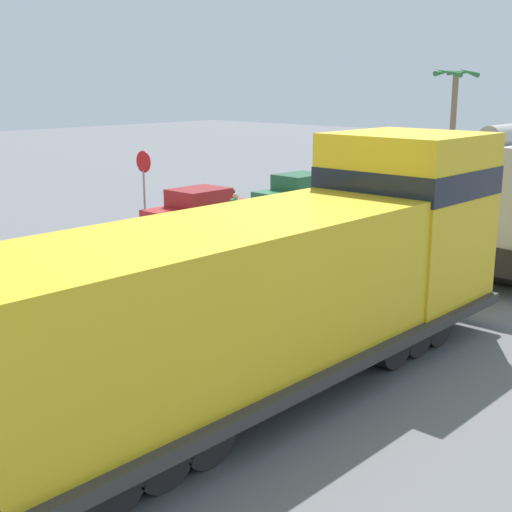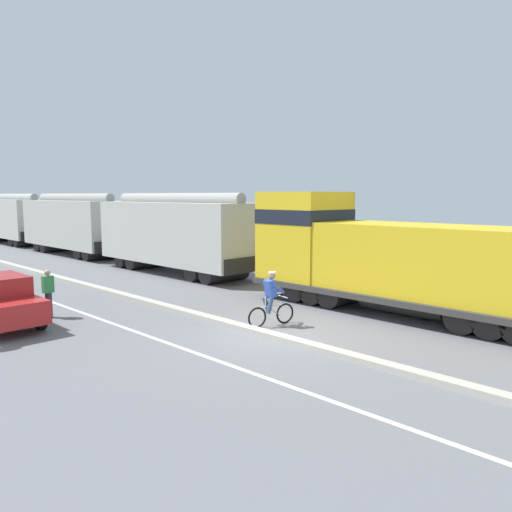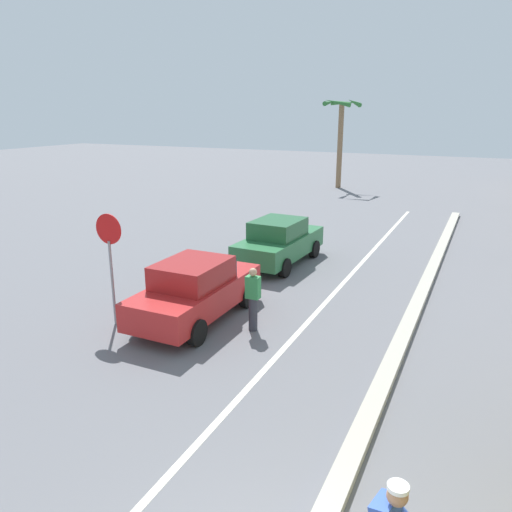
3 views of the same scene
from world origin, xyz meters
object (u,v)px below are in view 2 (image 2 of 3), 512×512
object	(u,v)px
hopper_car_lead	(176,234)
hopper_car_trailing	(12,219)
locomotive	(383,260)
pedestrian_by_cars	(48,293)
hopper_car_middle	(75,224)
cyclist	(271,300)

from	to	relation	value
hopper_car_lead	hopper_car_trailing	xyz separation A→B (m)	(0.00, 23.20, 0.00)
locomotive	pedestrian_by_cars	world-z (taller)	locomotive
hopper_car_lead	hopper_car_trailing	world-z (taller)	same
hopper_car_lead	hopper_car_middle	xyz separation A→B (m)	(0.00, 11.60, 0.00)
hopper_car_lead	hopper_car_trailing	distance (m)	23.20
cyclist	hopper_car_lead	bearing A→B (deg)	68.26
locomotive	pedestrian_by_cars	bearing A→B (deg)	139.81
hopper_car_lead	cyclist	size ratio (longest dim) A/B	6.18
hopper_car_middle	cyclist	distance (m)	22.82
hopper_car_lead	hopper_car_middle	world-z (taller)	same
hopper_car_middle	pedestrian_by_cars	bearing A→B (deg)	-118.08
locomotive	cyclist	bearing A→B (deg)	162.16
locomotive	hopper_car_trailing	size ratio (longest dim) A/B	1.10
hopper_car_lead	hopper_car_middle	bearing A→B (deg)	90.00
hopper_car_middle	hopper_car_lead	bearing A→B (deg)	-90.00
hopper_car_trailing	cyclist	xyz separation A→B (m)	(-4.30, -33.97, -1.26)
hopper_car_lead	cyclist	bearing A→B (deg)	-111.74
pedestrian_by_cars	cyclist	bearing A→B (deg)	-53.49
hopper_car_middle	hopper_car_trailing	size ratio (longest dim) A/B	1.00
hopper_car_trailing	hopper_car_lead	bearing A→B (deg)	-90.00
hopper_car_middle	locomotive	bearing A→B (deg)	-90.00
cyclist	pedestrian_by_cars	distance (m)	7.46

